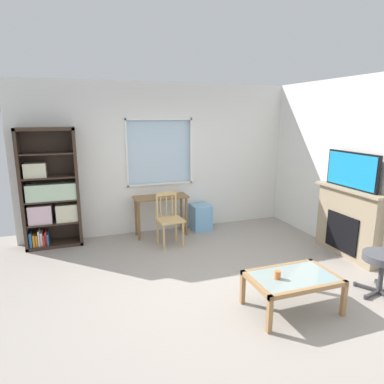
{
  "coord_description": "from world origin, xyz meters",
  "views": [
    {
      "loc": [
        -1.49,
        -3.74,
        2.19
      ],
      "look_at": [
        0.04,
        0.66,
        1.12
      ],
      "focal_mm": 31.67,
      "sensor_mm": 36.0,
      "label": 1
    }
  ],
  "objects": [
    {
      "name": "desk_under_window",
      "position": [
        -0.08,
        2.08,
        0.61
      ],
      "size": [
        0.97,
        0.4,
        0.74
      ],
      "color": "brown",
      "rests_on": "ground"
    },
    {
      "name": "fireplace",
      "position": [
        2.44,
        0.21,
        0.55
      ],
      "size": [
        0.26,
        1.26,
        1.09
      ],
      "color": "tan",
      "rests_on": "ground"
    },
    {
      "name": "sippy_cup",
      "position": [
        0.52,
        -0.81,
        0.46
      ],
      "size": [
        0.07,
        0.07,
        0.09
      ],
      "primitive_type": "cylinder",
      "color": "orange",
      "rests_on": "coffee_table"
    },
    {
      "name": "tv",
      "position": [
        2.42,
        0.21,
        1.37
      ],
      "size": [
        0.06,
        0.97,
        0.55
      ],
      "color": "black",
      "rests_on": "fireplace"
    },
    {
      "name": "wall_back_with_window",
      "position": [
        0.0,
        2.43,
        1.36
      ],
      "size": [
        5.07,
        0.15,
        2.75
      ],
      "color": "silver",
      "rests_on": "ground"
    },
    {
      "name": "wall_right",
      "position": [
        2.6,
        0.0,
        1.38
      ],
      "size": [
        0.12,
        5.05,
        2.75
      ],
      "primitive_type": "cube",
      "color": "silver",
      "rests_on": "ground"
    },
    {
      "name": "wooden_chair",
      "position": [
        -0.06,
        1.56,
        0.46
      ],
      "size": [
        0.45,
        0.44,
        0.9
      ],
      "color": "tan",
      "rests_on": "ground"
    },
    {
      "name": "plastic_drawer_unit",
      "position": [
        0.72,
        2.13,
        0.25
      ],
      "size": [
        0.35,
        0.4,
        0.49
      ],
      "primitive_type": "cube",
      "color": "#72ADDB",
      "rests_on": "ground"
    },
    {
      "name": "coffee_table",
      "position": [
        0.73,
        -0.81,
        0.36
      ],
      "size": [
        0.99,
        0.64,
        0.42
      ],
      "color": "#8C9E99",
      "rests_on": "ground"
    },
    {
      "name": "bookshelf",
      "position": [
        -1.93,
        2.19,
        0.9
      ],
      "size": [
        0.9,
        0.38,
        1.99
      ],
      "color": "#38281E",
      "rests_on": "ground"
    },
    {
      "name": "ground",
      "position": [
        0.0,
        0.0,
        -0.01
      ],
      "size": [
        6.07,
        5.85,
        0.02
      ],
      "primitive_type": "cube",
      "color": "#9E9389"
    }
  ]
}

